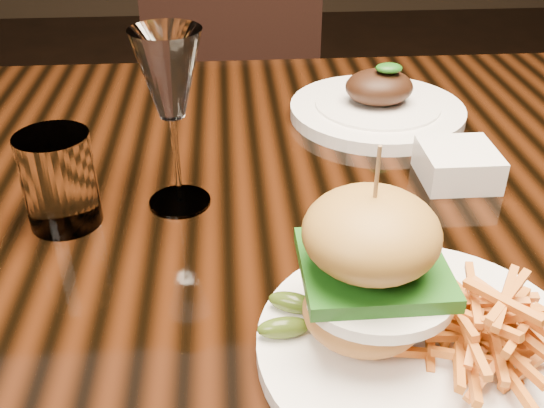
{
  "coord_description": "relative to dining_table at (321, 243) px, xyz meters",
  "views": [
    {
      "loc": [
        -0.11,
        -0.63,
        1.12
      ],
      "look_at": [
        -0.07,
        -0.12,
        0.81
      ],
      "focal_mm": 42.0,
      "sensor_mm": 36.0,
      "label": 1
    }
  ],
  "objects": [
    {
      "name": "ramekin",
      "position": [
        0.16,
        0.01,
        0.1
      ],
      "size": [
        0.1,
        0.1,
        0.04
      ],
      "primitive_type": "cube",
      "rotation": [
        0.0,
        0.0,
        0.19
      ],
      "color": "white",
      "rests_on": "dining_table"
    },
    {
      "name": "chair_far",
      "position": [
        -0.09,
        0.89,
        -0.13
      ],
      "size": [
        0.47,
        0.47,
        0.95
      ],
      "rotation": [
        0.0,
        0.0,
        -0.02
      ],
      "color": "black",
      "rests_on": "ground"
    },
    {
      "name": "water_tumbler",
      "position": [
        -0.28,
        -0.05,
        0.13
      ],
      "size": [
        0.07,
        0.07,
        0.1
      ],
      "primitive_type": "cylinder",
      "color": "white",
      "rests_on": "dining_table"
    },
    {
      "name": "far_dish",
      "position": [
        0.1,
        0.19,
        0.09
      ],
      "size": [
        0.25,
        0.25,
        0.08
      ],
      "rotation": [
        0.0,
        0.0,
        0.32
      ],
      "color": "white",
      "rests_on": "dining_table"
    },
    {
      "name": "wine_glass",
      "position": [
        -0.16,
        -0.02,
        0.22
      ],
      "size": [
        0.07,
        0.07,
        0.2
      ],
      "color": "white",
      "rests_on": "dining_table"
    },
    {
      "name": "burger_plate",
      "position": [
        0.04,
        -0.26,
        0.12
      ],
      "size": [
        0.27,
        0.27,
        0.18
      ],
      "rotation": [
        0.0,
        0.0,
        -0.2
      ],
      "color": "white",
      "rests_on": "dining_table"
    },
    {
      "name": "dining_table",
      "position": [
        0.0,
        0.0,
        0.0
      ],
      "size": [
        1.6,
        0.9,
        0.75
      ],
      "color": "black",
      "rests_on": "ground"
    }
  ]
}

